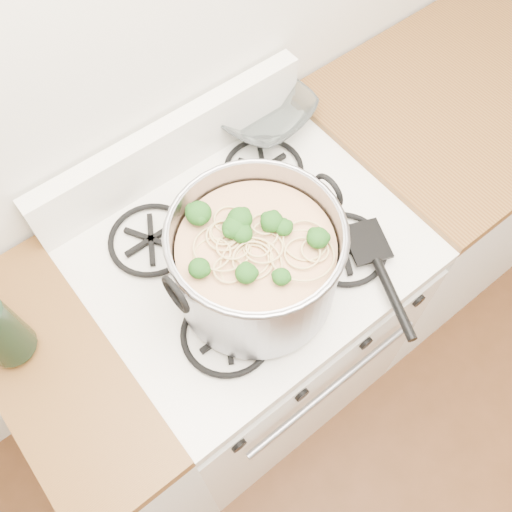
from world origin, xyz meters
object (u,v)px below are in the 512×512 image
object	(u,v)px
gas_range	(250,324)
glass_bowl	(261,116)
stock_pot	(256,263)
spatula	(367,240)

from	to	relation	value
gas_range	glass_bowl	xyz separation A→B (m)	(0.26, 0.28, 0.50)
stock_pot	spatula	bearing A→B (deg)	-14.44
spatula	glass_bowl	xyz separation A→B (m)	(0.04, 0.45, 0.00)
glass_bowl	spatula	bearing A→B (deg)	-95.65
stock_pot	spatula	distance (m)	0.30
spatula	glass_bowl	size ratio (longest dim) A/B	3.00
stock_pot	glass_bowl	world-z (taller)	stock_pot
gas_range	glass_bowl	world-z (taller)	glass_bowl
stock_pot	glass_bowl	size ratio (longest dim) A/B	3.73
gas_range	spatula	size ratio (longest dim) A/B	2.98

